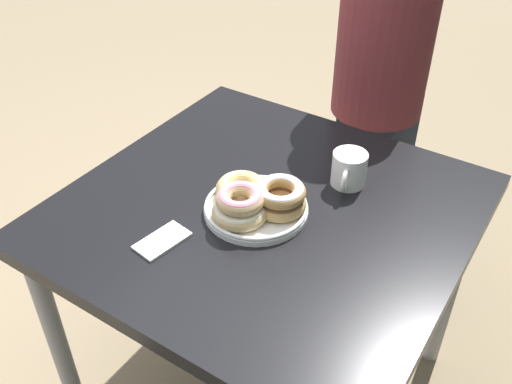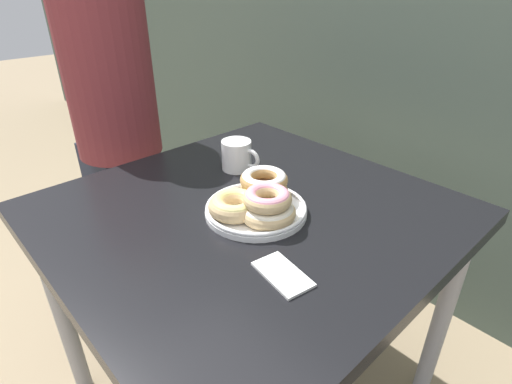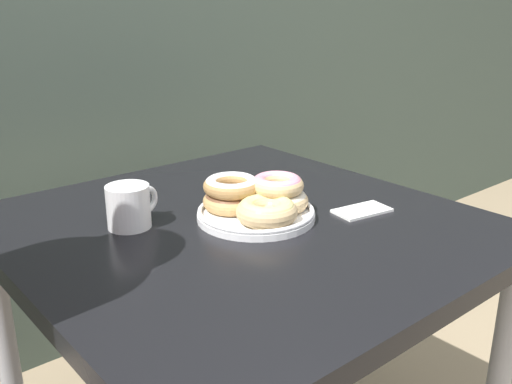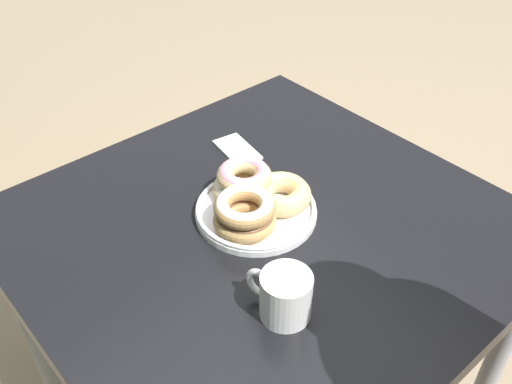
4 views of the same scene
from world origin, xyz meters
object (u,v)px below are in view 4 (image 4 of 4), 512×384
coffee_mug (284,295)px  napkin (237,150)px  dining_table (264,253)px  donut_plate (254,199)px

coffee_mug → napkin: bearing=-30.4°
dining_table → napkin: napkin is taller
donut_plate → coffee_mug: 0.26m
coffee_mug → napkin: size_ratio=0.93×
dining_table → donut_plate: donut_plate is taller
dining_table → donut_plate: (0.04, -0.01, 0.12)m
dining_table → donut_plate: size_ratio=3.48×
dining_table → coffee_mug: (-0.19, 0.13, 0.13)m
dining_table → napkin: (0.24, -0.13, 0.08)m
napkin → donut_plate: bearing=149.0°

